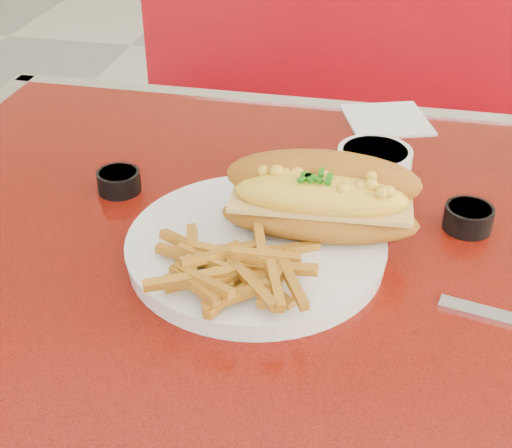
% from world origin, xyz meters
% --- Properties ---
extents(diner_table, '(1.23, 0.83, 0.77)m').
position_xyz_m(diner_table, '(0.00, 0.00, 0.61)').
color(diner_table, red).
rests_on(diner_table, ground).
extents(booth_bench_far, '(1.20, 0.51, 0.90)m').
position_xyz_m(booth_bench_far, '(0.00, 0.81, 0.29)').
color(booth_bench_far, maroon).
rests_on(booth_bench_far, ground).
extents(dinner_plate, '(0.30, 0.30, 0.02)m').
position_xyz_m(dinner_plate, '(-0.12, -0.01, 0.78)').
color(dinner_plate, silver).
rests_on(dinner_plate, diner_table).
extents(mac_hoagie, '(0.21, 0.11, 0.09)m').
position_xyz_m(mac_hoagie, '(-0.06, 0.03, 0.83)').
color(mac_hoagie, '#AD681B').
rests_on(mac_hoagie, dinner_plate).
extents(fries_pile, '(0.16, 0.15, 0.04)m').
position_xyz_m(fries_pile, '(-0.13, -0.08, 0.81)').
color(fries_pile, '#C38121').
rests_on(fries_pile, dinner_plate).
extents(fork, '(0.03, 0.14, 0.00)m').
position_xyz_m(fork, '(-0.06, -0.02, 0.79)').
color(fork, silver).
rests_on(fork, dinner_plate).
extents(gravy_ramekin, '(0.12, 0.12, 0.05)m').
position_xyz_m(gravy_ramekin, '(-0.01, 0.17, 0.80)').
color(gravy_ramekin, silver).
rests_on(gravy_ramekin, diner_table).
extents(sauce_cup_left, '(0.06, 0.06, 0.03)m').
position_xyz_m(sauce_cup_left, '(-0.31, 0.09, 0.78)').
color(sauce_cup_left, black).
rests_on(sauce_cup_left, diner_table).
extents(sauce_cup_right, '(0.07, 0.07, 0.03)m').
position_xyz_m(sauce_cup_right, '(0.10, 0.09, 0.79)').
color(sauce_cup_right, black).
rests_on(sauce_cup_right, diner_table).
extents(paper_napkin, '(0.15, 0.15, 0.00)m').
position_xyz_m(paper_napkin, '(-0.00, 0.36, 0.77)').
color(paper_napkin, white).
rests_on(paper_napkin, diner_table).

